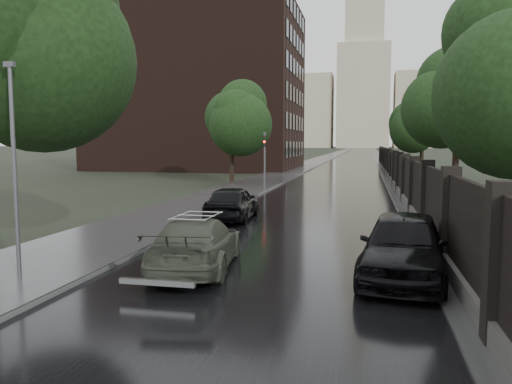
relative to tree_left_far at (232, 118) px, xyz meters
The scene contains 15 objects.
ground 31.49m from the tree_left_far, 75.07° to the right, with size 800.00×800.00×0.00m, color black.
road 160.29m from the tree_left_far, 87.14° to the left, with size 8.00×420.00×0.02m, color black.
sidewalk_left 160.10m from the tree_left_far, 89.28° to the left, with size 4.00×420.00×0.16m, color #2D2D2D.
verge_right 160.65m from the tree_left_far, 85.18° to the left, with size 3.00×420.00×0.08m, color #2D2D2D.
fence_right 13.44m from the tree_left_far, ahead, with size 0.45×75.72×2.70m.
tree_left_far is the anchor object (origin of this frame).
tree_right_b 17.45m from the tree_left_far, 27.30° to the right, with size 4.08×4.08×7.01m.
tree_right_c 18.45m from the tree_left_far, 32.83° to the left, with size 4.08×4.08×7.01m.
lamp_post 28.73m from the tree_left_far, 84.79° to the right, with size 0.25×0.12×5.11m.
traffic_light 6.84m from the tree_left_far, 53.53° to the right, with size 0.16×0.32×4.00m.
brick_building 24.63m from the tree_left_far, 114.44° to the left, with size 24.00×18.00×20.00m, color black.
stalinist_tower 272.14m from the tree_left_far, 88.30° to the left, with size 92.00×30.00×159.00m.
volga_sedan 27.38m from the tree_left_far, 76.72° to the right, with size 1.91×4.70×1.36m, color #3D4336.
hatchback_left 19.29m from the tree_left_far, 74.71° to the right, with size 1.75×4.36×1.49m, color black.
car_right_near 28.84m from the tree_left_far, 66.42° to the right, with size 1.94×4.82×1.64m, color black.
Camera 1 is at (2.47, -8.45, 3.30)m, focal length 35.00 mm.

